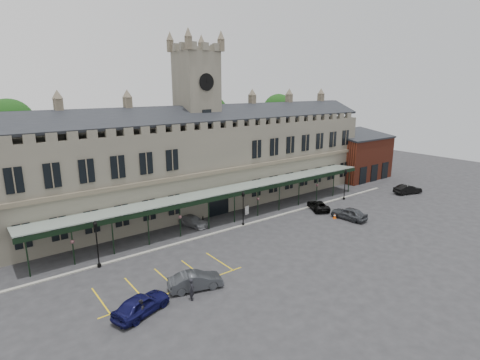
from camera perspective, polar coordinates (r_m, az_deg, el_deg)
ground at (r=44.55m, az=4.73°, el=-9.02°), size 140.00×140.00×0.00m
station_building at (r=54.94m, az=-6.27°, el=2.48°), size 60.00×10.36×17.30m
clock_tower at (r=54.07m, az=-6.51°, el=9.41°), size 5.60×5.60×24.80m
canopy at (r=49.14m, az=-1.03°, el=-3.74°), size 50.00×4.10×4.30m
brick_annex at (r=76.44m, az=17.42°, el=3.44°), size 12.40×8.36×9.23m
kerb at (r=48.44m, az=0.36°, el=-6.95°), size 60.00×0.40×0.12m
parking_markings at (r=36.33m, az=-10.85°, el=-14.91°), size 16.00×6.00×0.01m
tree_behind_left at (r=55.78m, az=-31.62°, el=7.26°), size 6.00×6.00×16.00m
tree_behind_mid at (r=65.93m, az=-4.53°, el=10.03°), size 6.00×6.00×16.00m
tree_behind_right at (r=75.77m, az=5.86°, el=10.53°), size 6.00×6.00×16.00m
lamp_post_left at (r=39.51m, az=-21.00°, el=-8.50°), size 0.46×0.46×4.91m
lamp_post_mid at (r=47.67m, az=0.49°, el=-3.88°), size 0.44×0.44×4.63m
lamp_post_right at (r=60.90m, az=15.72°, el=-0.26°), size 0.46×0.46×4.89m
traffic_cone at (r=52.52m, az=14.23°, el=-5.37°), size 0.44×0.44×0.70m
sign_board at (r=52.43m, az=1.06°, el=-4.64°), size 0.72×0.21×1.25m
bollard_left at (r=49.74m, az=-5.67°, el=-5.99°), size 0.15×0.15×0.85m
bollard_right at (r=54.11m, az=1.18°, el=-4.25°), size 0.15×0.15×0.84m
car_left_a at (r=31.91m, az=-14.82°, el=-17.84°), size 5.24×3.43×1.66m
car_left_b at (r=34.41m, az=-6.79°, el=-14.99°), size 5.08×2.92×1.58m
car_taxi at (r=48.71m, az=-7.19°, el=-6.20°), size 2.96×4.79×1.30m
car_van at (r=55.58m, az=11.80°, el=-3.81°), size 4.04×5.12×1.29m
car_right_a at (r=52.65m, az=16.27°, el=-4.89°), size 2.45×5.04×1.66m
car_right_b at (r=68.29m, az=24.19°, el=-1.29°), size 5.03×3.00×1.56m
person_a at (r=32.86m, az=-7.35°, el=-16.19°), size 0.71×0.82×1.91m
person_b at (r=31.27m, az=-14.85°, el=-18.57°), size 1.02×0.97×1.66m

